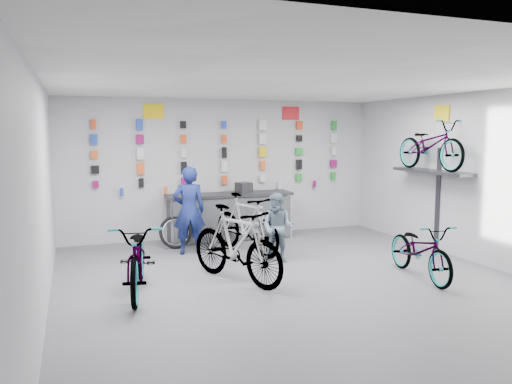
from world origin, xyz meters
name	(u,v)px	position (x,y,z in m)	size (l,w,h in m)	color
floor	(301,287)	(0.00, 0.00, 0.00)	(8.00, 8.00, 0.00)	#4F4F54
ceiling	(303,82)	(0.00, 0.00, 3.00)	(8.00, 8.00, 0.00)	white
wall_back	(223,168)	(0.00, 4.00, 1.50)	(7.00, 7.00, 0.00)	silver
wall_left	(41,198)	(-3.50, 0.00, 1.50)	(8.00, 8.00, 0.00)	silver
wall_right	(489,179)	(3.50, 0.00, 1.50)	(8.00, 8.00, 0.00)	silver
counter	(230,217)	(0.00, 3.54, 0.49)	(2.70, 0.66, 1.00)	black
merch_wall	(227,154)	(0.07, 3.93, 1.82)	(5.56, 0.08, 1.57)	#880C56
wall_bracket	(432,176)	(3.33, 1.20, 1.46)	(0.39, 1.90, 2.00)	#333338
sign_left	(154,111)	(-1.50, 3.98, 2.72)	(0.42, 0.02, 0.30)	yellow
sign_right	(291,113)	(1.60, 3.98, 2.72)	(0.42, 0.02, 0.30)	red
sign_side	(442,113)	(3.48, 1.20, 2.65)	(0.02, 0.40, 0.30)	yellow
bike_left	(138,257)	(-2.29, 0.57, 0.53)	(0.70, 2.01, 1.06)	gray
bike_center	(236,244)	(-0.82, 0.60, 0.59)	(0.55, 1.96, 1.18)	gray
bike_right	(420,250)	(1.98, -0.21, 0.45)	(0.60, 1.72, 0.91)	gray
bike_service	(246,224)	(-0.07, 2.28, 0.57)	(0.53, 1.89, 1.13)	gray
bike_wall	(430,145)	(3.25, 1.20, 2.05)	(0.63, 1.80, 0.95)	gray
clerk	(189,210)	(-1.10, 2.60, 0.83)	(0.61, 0.40, 1.66)	navy
customer	(278,228)	(0.25, 1.49, 0.62)	(0.60, 0.47, 1.23)	slate
spare_wheel	(176,232)	(-1.25, 3.17, 0.31)	(0.67, 0.29, 0.65)	black
register	(244,188)	(0.32, 3.55, 1.11)	(0.28, 0.30, 0.22)	black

